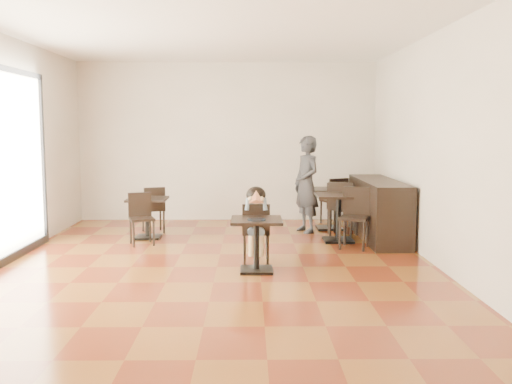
{
  "coord_description": "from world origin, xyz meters",
  "views": [
    {
      "loc": [
        0.44,
        -7.61,
        1.9
      ],
      "look_at": [
        0.54,
        0.25,
        1.0
      ],
      "focal_mm": 40.0,
      "sensor_mm": 36.0,
      "label": 1
    }
  ],
  "objects_px": {
    "child_chair": "(256,232)",
    "chair_left_a": "(153,209)",
    "adult_patron": "(306,184)",
    "cafe_table_mid": "(338,218)",
    "chair_mid_b": "(354,218)",
    "cafe_table_left": "(148,218)",
    "cafe_table_back": "(330,209)",
    "chair_back_a": "(334,201)",
    "child": "(256,225)",
    "child_table": "(256,245)",
    "chair_mid_a": "(343,208)",
    "chair_left_b": "(142,219)",
    "chair_back_b": "(343,209)"
  },
  "relations": [
    {
      "from": "child_table",
      "to": "chair_back_b",
      "type": "distance_m",
      "value": 3.02
    },
    {
      "from": "child_table",
      "to": "child_chair",
      "type": "distance_m",
      "value": 0.55
    },
    {
      "from": "child_chair",
      "to": "child",
      "type": "bearing_deg",
      "value": -0.0
    },
    {
      "from": "child",
      "to": "chair_back_a",
      "type": "relative_size",
      "value": 1.16
    },
    {
      "from": "adult_patron",
      "to": "cafe_table_mid",
      "type": "bearing_deg",
      "value": 4.11
    },
    {
      "from": "chair_left_b",
      "to": "chair_left_a",
      "type": "bearing_deg",
      "value": 70.08
    },
    {
      "from": "chair_left_a",
      "to": "chair_left_b",
      "type": "relative_size",
      "value": 1.0
    },
    {
      "from": "child_table",
      "to": "cafe_table_left",
      "type": "xyz_separation_m",
      "value": [
        -1.83,
        2.29,
        -0.0
      ]
    },
    {
      "from": "chair_back_a",
      "to": "chair_back_b",
      "type": "xyz_separation_m",
      "value": [
        0.0,
        -1.1,
        0.0
      ]
    },
    {
      "from": "child_chair",
      "to": "child",
      "type": "distance_m",
      "value": 0.11
    },
    {
      "from": "cafe_table_left",
      "to": "chair_back_b",
      "type": "distance_m",
      "value": 3.4
    },
    {
      "from": "child",
      "to": "chair_back_b",
      "type": "height_order",
      "value": "child"
    },
    {
      "from": "child",
      "to": "chair_mid_b",
      "type": "relative_size",
      "value": 1.11
    },
    {
      "from": "cafe_table_mid",
      "to": "chair_back_b",
      "type": "distance_m",
      "value": 0.63
    },
    {
      "from": "child_table",
      "to": "adult_patron",
      "type": "height_order",
      "value": "adult_patron"
    },
    {
      "from": "child_table",
      "to": "chair_back_a",
      "type": "distance_m",
      "value": 4.0
    },
    {
      "from": "child_chair",
      "to": "chair_back_a",
      "type": "bearing_deg",
      "value": -116.49
    },
    {
      "from": "chair_mid_b",
      "to": "child_chair",
      "type": "bearing_deg",
      "value": -129.47
    },
    {
      "from": "adult_patron",
      "to": "child",
      "type": "bearing_deg",
      "value": -46.18
    },
    {
      "from": "cafe_table_back",
      "to": "child",
      "type": "bearing_deg",
      "value": -118.58
    },
    {
      "from": "chair_mid_a",
      "to": "chair_left_b",
      "type": "bearing_deg",
      "value": 34.11
    },
    {
      "from": "chair_mid_a",
      "to": "chair_back_b",
      "type": "bearing_deg",
      "value": -78.39
    },
    {
      "from": "chair_left_a",
      "to": "chair_back_a",
      "type": "distance_m",
      "value": 3.49
    },
    {
      "from": "chair_mid_b",
      "to": "adult_patron",
      "type": "bearing_deg",
      "value": 134.65
    },
    {
      "from": "child_chair",
      "to": "chair_left_a",
      "type": "height_order",
      "value": "child_chair"
    },
    {
      "from": "adult_patron",
      "to": "cafe_table_left",
      "type": "height_order",
      "value": "adult_patron"
    },
    {
      "from": "chair_left_b",
      "to": "chair_back_b",
      "type": "distance_m",
      "value": 3.49
    },
    {
      "from": "chair_mid_a",
      "to": "chair_back_a",
      "type": "relative_size",
      "value": 1.04
    },
    {
      "from": "adult_patron",
      "to": "chair_mid_a",
      "type": "height_order",
      "value": "adult_patron"
    },
    {
      "from": "child",
      "to": "chair_mid_b",
      "type": "xyz_separation_m",
      "value": [
        1.55,
        0.88,
        -0.05
      ]
    },
    {
      "from": "child_table",
      "to": "chair_left_a",
      "type": "xyz_separation_m",
      "value": [
        -1.83,
        2.84,
        0.07
      ]
    },
    {
      "from": "cafe_table_left",
      "to": "chair_back_a",
      "type": "relative_size",
      "value": 0.76
    },
    {
      "from": "chair_mid_a",
      "to": "chair_back_a",
      "type": "bearing_deg",
      "value": -69.39
    },
    {
      "from": "cafe_table_left",
      "to": "chair_mid_b",
      "type": "relative_size",
      "value": 0.73
    },
    {
      "from": "child_chair",
      "to": "cafe_table_mid",
      "type": "relative_size",
      "value": 1.06
    },
    {
      "from": "chair_left_b",
      "to": "cafe_table_mid",
      "type": "bearing_deg",
      "value": -15.75
    },
    {
      "from": "adult_patron",
      "to": "chair_back_a",
      "type": "bearing_deg",
      "value": 119.99
    },
    {
      "from": "child_table",
      "to": "child",
      "type": "distance_m",
      "value": 0.58
    },
    {
      "from": "child_chair",
      "to": "chair_mid_b",
      "type": "relative_size",
      "value": 0.89
    },
    {
      "from": "chair_left_b",
      "to": "chair_back_a",
      "type": "bearing_deg",
      "value": 9.83
    },
    {
      "from": "cafe_table_left",
      "to": "cafe_table_back",
      "type": "bearing_deg",
      "value": 14.51
    },
    {
      "from": "child_table",
      "to": "chair_left_a",
      "type": "relative_size",
      "value": 0.84
    },
    {
      "from": "child_chair",
      "to": "cafe_table_mid",
      "type": "height_order",
      "value": "child_chair"
    },
    {
      "from": "chair_left_a",
      "to": "chair_back_b",
      "type": "xyz_separation_m",
      "value": [
        3.39,
        -0.26,
        0.04
      ]
    },
    {
      "from": "cafe_table_mid",
      "to": "adult_patron",
      "type": "bearing_deg",
      "value": 117.94
    },
    {
      "from": "child",
      "to": "cafe_table_back",
      "type": "xyz_separation_m",
      "value": [
        1.41,
        2.58,
        -0.15
      ]
    },
    {
      "from": "cafe_table_back",
      "to": "chair_back_b",
      "type": "xyz_separation_m",
      "value": [
        0.15,
        -0.55,
        0.08
      ]
    },
    {
      "from": "child_table",
      "to": "cafe_table_mid",
      "type": "bearing_deg",
      "value": 54.89
    },
    {
      "from": "chair_mid_b",
      "to": "child",
      "type": "bearing_deg",
      "value": -129.47
    },
    {
      "from": "child",
      "to": "chair_back_a",
      "type": "distance_m",
      "value": 3.5
    }
  ]
}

